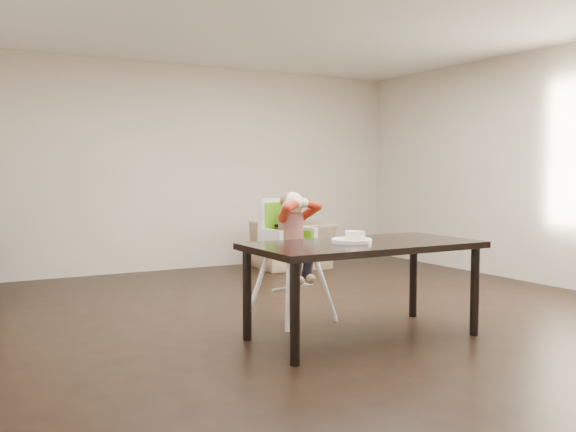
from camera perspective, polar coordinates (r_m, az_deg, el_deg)
name	(u,v)px	position (r m, az deg, el deg)	size (l,w,h in m)	color
ground	(343,320)	(5.71, 4.89, -9.16)	(7.00, 7.00, 0.00)	black
room_walls	(344,106)	(5.59, 5.01, 9.69)	(6.02, 7.02, 2.71)	#BDB39D
dining_table	(363,252)	(5.01, 6.68, -3.23)	(1.80, 0.90, 0.75)	black
high_chair	(289,230)	(5.55, 0.11, -1.26)	(0.55, 0.55, 1.12)	white
plate	(352,239)	(4.96, 5.74, -2.01)	(0.39, 0.39, 0.09)	white
armchair	(293,237)	(8.56, 0.45, -1.92)	(0.95, 0.62, 0.83)	tan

